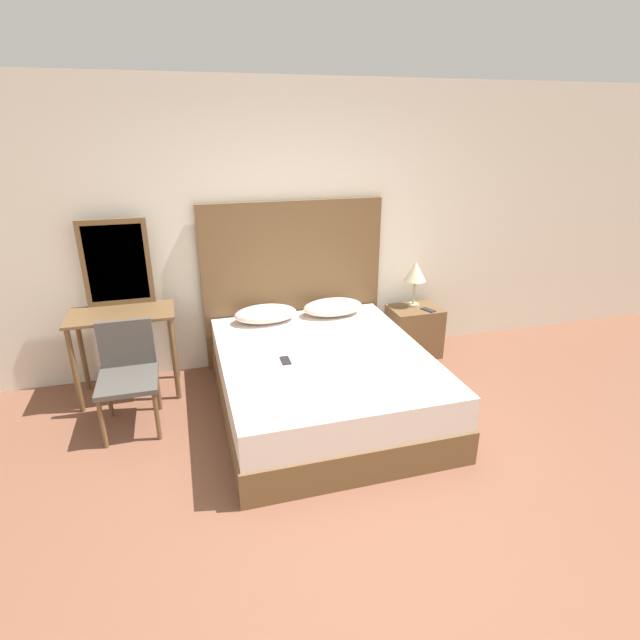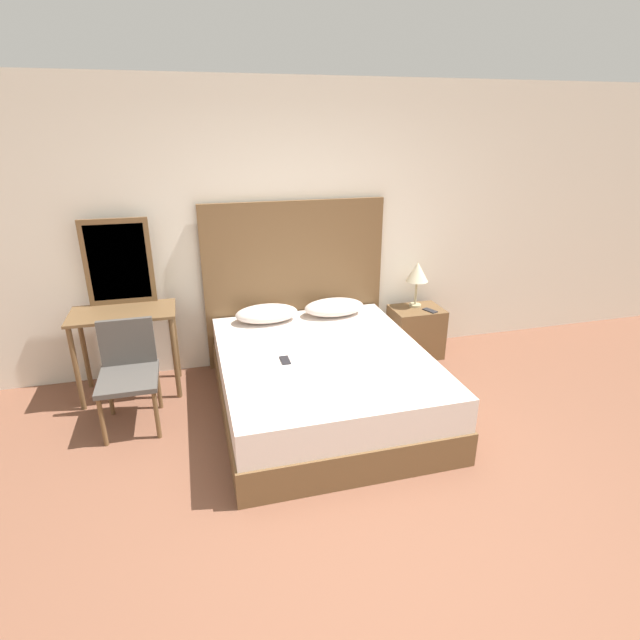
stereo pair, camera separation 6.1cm
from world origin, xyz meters
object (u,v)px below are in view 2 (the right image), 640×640
phone_on_bed (285,360)px  chair (128,368)px  nightstand (416,332)px  bed (323,382)px  table_lamp (417,273)px  phone_on_nightstand (430,310)px  vanity_desk (125,328)px

phone_on_bed → chair: 1.26m
chair → nightstand: bearing=11.1°
phone_on_bed → nightstand: (1.56, 0.87, -0.28)m
bed → table_lamp: 1.64m
phone_on_bed → chair: bearing=165.2°
nightstand → chair: (-2.78, -0.55, 0.22)m
bed → table_lamp: (1.24, 0.88, 0.61)m
nightstand → chair: chair is taller
nightstand → phone_on_nightstand: size_ratio=3.18×
vanity_desk → nightstand: bearing=1.1°
phone_on_nightstand → chair: 2.91m
nightstand → vanity_desk: bearing=-178.9°
bed → nightstand: 1.47m
bed → vanity_desk: 1.80m
nightstand → phone_on_nightstand: phone_on_nightstand is taller
nightstand → table_lamp: size_ratio=1.12×
vanity_desk → phone_on_bed: bearing=-32.8°
phone_on_nightstand → vanity_desk: bearing=179.1°
phone_on_nightstand → chair: bearing=-171.1°
phone_on_nightstand → vanity_desk: 2.92m
bed → phone_on_bed: size_ratio=13.65×
phone_on_bed → nightstand: phone_on_bed is taller
phone_on_nightstand → phone_on_bed: bearing=-155.1°
table_lamp → chair: table_lamp is taller
nightstand → phone_on_bed: bearing=-150.9°
table_lamp → bed: bearing=-144.6°
phone_on_bed → nightstand: bearing=29.1°
phone_on_nightstand → vanity_desk: vanity_desk is taller
bed → chair: chair is taller
bed → vanity_desk: (-1.60, 0.75, 0.37)m
phone_on_bed → nightstand: 1.81m
bed → chair: 1.59m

